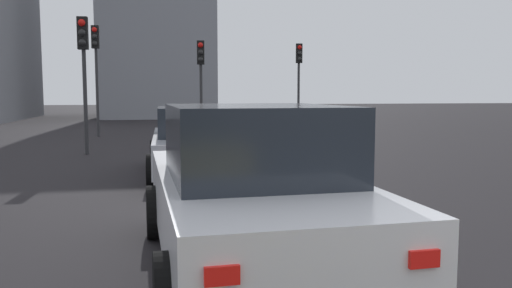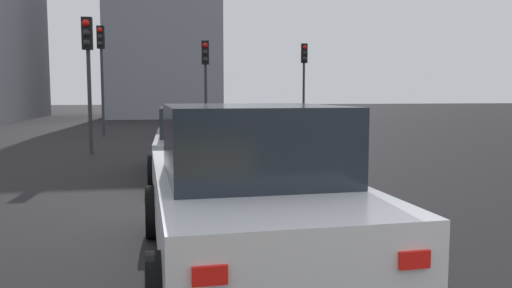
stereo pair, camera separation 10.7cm
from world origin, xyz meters
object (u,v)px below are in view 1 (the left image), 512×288
object	(u,v)px
traffic_light_far_right	(96,58)
car_silver_right_lead	(196,142)
car_white_right_second	(250,193)
traffic_light_near_left	(83,56)
traffic_light_near_right	(201,68)
traffic_light_far_left	(299,68)

from	to	relation	value
traffic_light_far_right	car_silver_right_lead	bearing A→B (deg)	21.68
car_white_right_second	traffic_light_far_right	world-z (taller)	traffic_light_far_right
traffic_light_far_right	traffic_light_near_left	bearing A→B (deg)	8.32
traffic_light_near_right	traffic_light_far_left	xyz separation A→B (m)	(3.52, -4.96, 0.22)
car_white_right_second	traffic_light_near_left	world-z (taller)	traffic_light_near_left
car_silver_right_lead	traffic_light_near_right	size ratio (longest dim) A/B	1.22
traffic_light_near_left	traffic_light_far_right	distance (m)	6.27
traffic_light_far_left	traffic_light_far_right	bearing A→B (deg)	-73.22
car_silver_right_lead	traffic_light_near_left	size ratio (longest dim) A/B	1.18
traffic_light_near_right	car_white_right_second	bearing A→B (deg)	3.46
car_silver_right_lead	traffic_light_near_right	bearing A→B (deg)	-4.88
traffic_light_near_left	traffic_light_far_right	bearing A→B (deg)	-173.83
car_silver_right_lead	traffic_light_far_left	size ratio (longest dim) A/B	1.12
traffic_light_far_right	car_white_right_second	bearing A→B (deg)	16.12
traffic_light_far_left	traffic_light_near_right	bearing A→B (deg)	-49.61
traffic_light_far_right	traffic_light_far_left	bearing A→B (deg)	107.35
car_white_right_second	traffic_light_near_right	xyz separation A→B (m)	(14.89, -0.95, 1.93)
car_white_right_second	traffic_light_near_left	distance (m)	10.85
car_silver_right_lead	car_white_right_second	size ratio (longest dim) A/B	1.07
car_white_right_second	traffic_light_near_right	world-z (taller)	traffic_light_near_right
car_white_right_second	traffic_light_far_right	bearing A→B (deg)	8.93
traffic_light_near_left	traffic_light_far_right	xyz separation A→B (m)	(6.26, 0.30, 0.38)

